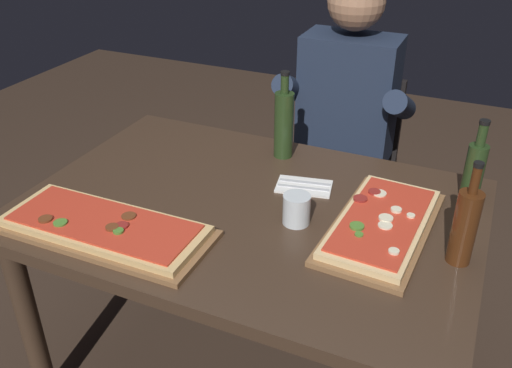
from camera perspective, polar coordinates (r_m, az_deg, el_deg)
dining_table at (r=1.78m, az=-0.66°, el=-4.78°), size 1.40×0.96×0.74m
pizza_rectangular_front at (r=1.65m, az=-15.37°, el=-4.36°), size 0.64×0.26×0.05m
pizza_rectangular_left at (r=1.65m, az=12.82°, el=-4.07°), size 0.29×0.53×0.05m
wine_bottle_dark at (r=1.85m, az=21.60°, el=1.51°), size 0.06×0.06×0.27m
oil_bottle_amber at (r=1.98m, az=2.88°, el=6.29°), size 0.07×0.07×0.32m
vinegar_bottle_green at (r=1.54m, az=20.73°, el=-4.02°), size 0.06×0.06×0.30m
tumbler_near_camera at (r=1.63m, az=4.19°, el=-2.78°), size 0.08×0.08×0.09m
napkin_cutlery_set at (r=1.83m, az=4.96°, el=-0.24°), size 0.20×0.14×0.01m
diner_chair at (r=2.54m, az=9.28°, el=1.97°), size 0.44×0.44×0.87m
seated_diner at (r=2.32m, az=8.97°, el=6.28°), size 0.53×0.41×1.33m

